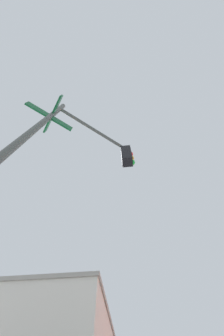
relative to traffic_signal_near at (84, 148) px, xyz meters
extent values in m
cylinder|color=#474C47|center=(-0.75, -0.60, -1.28)|extent=(0.12, 0.12, 6.22)
cylinder|color=#474C47|center=(0.10, 0.08, 1.43)|extent=(1.75, 1.44, 0.09)
cube|color=black|center=(0.95, 0.76, 0.98)|extent=(0.28, 0.28, 0.80)
sphere|color=red|center=(1.06, 0.86, 1.23)|extent=(0.18, 0.18, 0.18)
sphere|color=orange|center=(1.06, 0.86, 0.98)|extent=(0.18, 0.18, 0.18)
sphere|color=green|center=(1.06, 0.86, 0.73)|extent=(0.18, 0.18, 0.18)
cube|color=#0F5128|center=(-0.75, -0.60, 0.58)|extent=(0.88, 0.72, 0.20)
cube|color=#0F5128|center=(-0.75, -0.60, 0.80)|extent=(0.66, 0.80, 0.20)
cube|color=gray|center=(-9.48, 26.91, 5.07)|extent=(15.05, 25.68, 0.40)
camera|label=1|loc=(0.76, -1.46, -3.44)|focal=18.63mm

